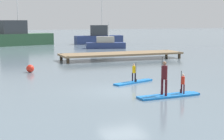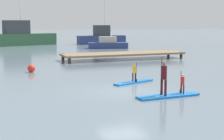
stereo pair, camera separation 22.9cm
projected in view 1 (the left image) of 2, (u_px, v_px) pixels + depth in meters
ground_plane at (123, 91)px, 19.86m from camera, size 240.00×240.00×0.00m
paddleboard_near at (134, 82)px, 22.32m from camera, size 2.98×1.49×0.10m
paddler_child_solo at (134, 71)px, 22.21m from camera, size 0.25×0.37×1.20m
paddleboard_far at (169, 96)px, 18.35m from camera, size 3.46×0.96×0.10m
paddler_adult at (164, 76)px, 18.08m from camera, size 0.32×0.54×1.94m
paddler_child_front at (183, 82)px, 18.61m from camera, size 0.19×0.37×1.16m
fishing_boat_white_large at (18, 36)px, 54.32m from camera, size 10.46×4.98×10.07m
fishing_boat_green_midground at (106, 44)px, 49.04m from camera, size 5.55×2.93×3.52m
motor_boat_small_navy at (99, 38)px, 58.24m from camera, size 7.79×2.10×8.28m
floating_dock at (122, 54)px, 35.50m from camera, size 12.14×3.17×0.64m
mooring_buoy_far at (30, 68)px, 26.76m from camera, size 0.58×0.58×0.58m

